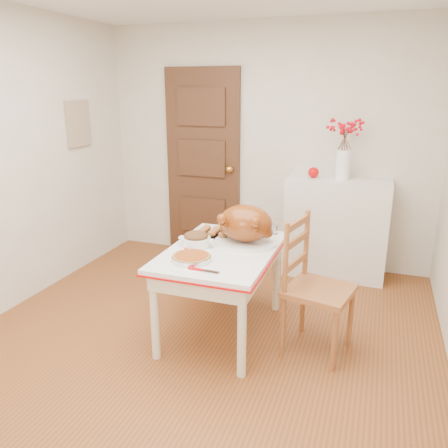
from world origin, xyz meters
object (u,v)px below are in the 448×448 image
at_px(sideboard, 336,228).
at_px(pumpkin_pie, 191,257).
at_px(kitchen_table, 222,291).
at_px(turkey_platter, 245,225).
at_px(chair_oak, 320,287).

distance_m(sideboard, pumpkin_pie, 1.94).
xyz_separation_m(kitchen_table, pumpkin_pie, (-0.12, -0.29, 0.37)).
distance_m(sideboard, kitchen_table, 1.62).
bearing_deg(sideboard, kitchen_table, -115.57).
distance_m(sideboard, turkey_platter, 1.45).
distance_m(chair_oak, turkey_platter, 0.72).
bearing_deg(sideboard, pumpkin_pie, -115.03).
bearing_deg(chair_oak, pumpkin_pie, 120.32).
bearing_deg(chair_oak, kitchen_table, 101.33).
xyz_separation_m(sideboard, turkey_platter, (-0.56, -1.30, 0.35)).
bearing_deg(pumpkin_pie, turkey_platter, 60.75).
distance_m(kitchen_table, pumpkin_pie, 0.49).
bearing_deg(pumpkin_pie, chair_oak, 18.12).
height_order(kitchen_table, turkey_platter, turkey_platter).
bearing_deg(turkey_platter, pumpkin_pie, -132.82).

